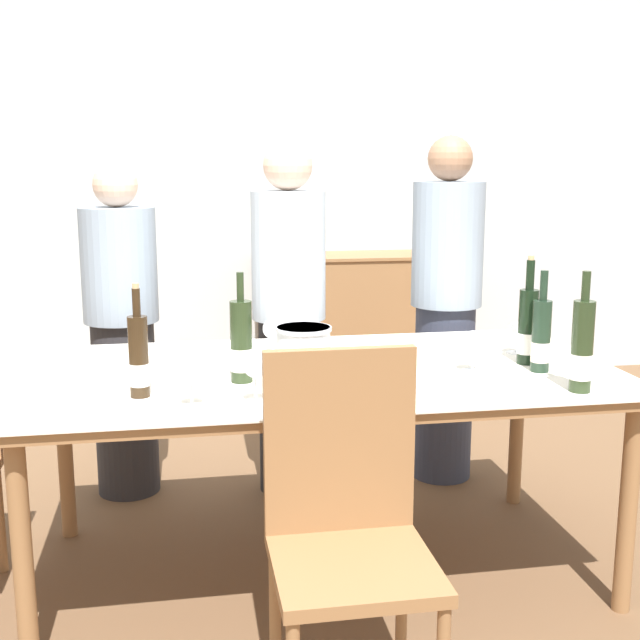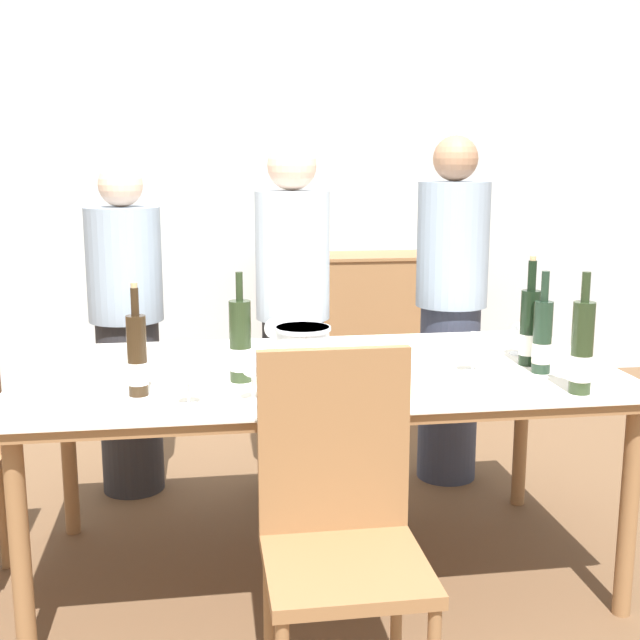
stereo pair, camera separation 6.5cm
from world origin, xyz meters
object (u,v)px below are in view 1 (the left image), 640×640
(ice_bucket, at_px, (303,350))
(wine_bottle_2, at_px, (528,327))
(wine_bottle_3, at_px, (241,344))
(dining_table, at_px, (320,386))
(wine_glass_4, at_px, (473,343))
(person_guest_right, at_px, (446,312))
(sideboard_cabinet, at_px, (359,322))
(wine_glass_5, at_px, (517,332))
(wine_glass_1, at_px, (343,361))
(wine_bottle_0, at_px, (582,349))
(chair_near_front, at_px, (347,515))
(wine_glass_0, at_px, (191,375))
(wine_bottle_1, at_px, (139,358))
(wine_glass_3, at_px, (255,367))
(wine_glass_2, at_px, (273,330))
(person_host, at_px, (122,333))
(person_guest_left, at_px, (289,320))
(wine_bottle_4, at_px, (541,337))

(ice_bucket, xyz_separation_m, wine_bottle_2, (0.83, 0.05, 0.04))
(wine_bottle_3, bearing_deg, dining_table, 21.53)
(wine_glass_4, bearing_deg, ice_bucket, 177.15)
(dining_table, distance_m, person_guest_right, 1.10)
(sideboard_cabinet, distance_m, wine_glass_5, 2.33)
(person_guest_right, bearing_deg, wine_bottle_3, -138.00)
(wine_bottle_2, xyz_separation_m, person_guest_right, (-0.02, 0.86, -0.10))
(wine_glass_1, bearing_deg, wine_glass_5, 25.45)
(wine_glass_4, bearing_deg, dining_table, 166.96)
(wine_bottle_0, bearing_deg, wine_bottle_3, 163.98)
(wine_bottle_0, xyz_separation_m, chair_near_front, (-0.84, -0.35, -0.34))
(wine_glass_0, height_order, chair_near_front, chair_near_front)
(wine_bottle_1, bearing_deg, person_guest_right, 37.66)
(wine_bottle_3, distance_m, chair_near_front, 0.77)
(dining_table, distance_m, wine_glass_3, 0.48)
(wine_glass_1, bearing_deg, wine_glass_2, 108.94)
(sideboard_cabinet, bearing_deg, wine_glass_4, -93.65)
(wine_bottle_3, bearing_deg, wine_bottle_1, -159.66)
(wine_glass_0, bearing_deg, chair_near_front, -44.92)
(wine_glass_1, height_order, wine_glass_3, wine_glass_3)
(wine_bottle_0, height_order, wine_glass_0, wine_bottle_0)
(wine_bottle_2, distance_m, person_host, 1.78)
(wine_bottle_0, bearing_deg, chair_near_front, -157.33)
(wine_glass_5, height_order, person_guest_right, person_guest_right)
(wine_glass_5, height_order, person_guest_left, person_guest_left)
(dining_table, bearing_deg, sideboard_cabinet, 74.11)
(wine_glass_2, distance_m, chair_near_front, 1.07)
(wine_bottle_0, relative_size, wine_bottle_3, 1.05)
(wine_bottle_2, xyz_separation_m, person_host, (-1.51, 0.92, -0.16))
(wine_glass_3, xyz_separation_m, person_guest_right, (1.00, 1.17, -0.07))
(wine_glass_4, distance_m, person_guest_right, 0.96)
(wine_bottle_0, height_order, person_guest_left, person_guest_left)
(wine_bottle_3, bearing_deg, wine_glass_2, 68.07)
(ice_bucket, height_order, wine_bottle_0, wine_bottle_0)
(wine_bottle_4, bearing_deg, person_guest_right, 91.22)
(wine_bottle_2, bearing_deg, wine_glass_0, -164.89)
(wine_bottle_4, xyz_separation_m, person_guest_right, (-0.02, 0.97, -0.08))
(wine_bottle_2, distance_m, wine_bottle_4, 0.11)
(wine_bottle_0, height_order, wine_glass_1, wine_bottle_0)
(wine_bottle_2, relative_size, wine_glass_2, 2.80)
(dining_table, relative_size, chair_near_front, 2.10)
(sideboard_cabinet, relative_size, wine_glass_1, 10.53)
(chair_near_front, bearing_deg, wine_glass_4, 47.90)
(wine_bottle_1, bearing_deg, wine_bottle_3, 20.34)
(wine_glass_0, bearing_deg, wine_bottle_1, 138.97)
(wine_glass_3, bearing_deg, wine_bottle_3, 95.58)
(ice_bucket, distance_m, wine_glass_5, 0.89)
(wine_glass_1, xyz_separation_m, chair_near_front, (-0.10, -0.53, -0.29))
(wine_glass_3, bearing_deg, sideboard_cabinet, 71.09)
(wine_bottle_0, xyz_separation_m, wine_glass_5, (0.02, 0.54, -0.06))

